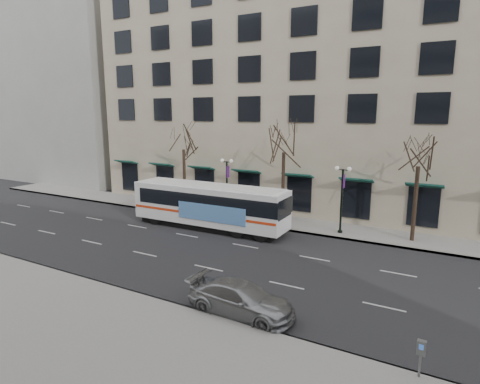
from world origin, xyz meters
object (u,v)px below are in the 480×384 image
Objects in this scene: tree_far_left at (183,139)px; lamp_post_right at (342,196)px; tree_far_right at (419,152)px; pay_station at (421,351)px; silver_car at (241,299)px; city_bus at (210,205)px; tree_far_mid at (284,140)px; lamp_post_left at (227,185)px.

tree_far_left is 15.48m from lamp_post_right.
tree_far_right is 17.06m from pay_station.
lamp_post_right is at bearing -0.69° from silver_car.
tree_far_right is 0.62× the size of city_bus.
tree_far_left reaches higher than silver_car.
tree_far_mid reaches higher than lamp_post_right.
tree_far_right is at bearing 0.00° from tree_far_left.
tree_far_right is (10.00, -0.00, -0.48)m from tree_far_mid.
pay_station is at bearing -65.76° from lamp_post_right.
pay_station is at bearing -37.00° from city_bus.
city_bus is at bearing -138.66° from tree_far_mid.
tree_far_mid reaches higher than tree_far_right.
tree_far_right is 1.57× the size of silver_car.
tree_far_left is at bearing 173.17° from lamp_post_left.
lamp_post_right is at bearing -173.15° from tree_far_right.
tree_far_right reaches higher than silver_car.
tree_far_mid is 20.89m from pay_station.
lamp_post_right is at bearing -6.83° from tree_far_mid.
lamp_post_left is at bearing 139.65° from pay_station.
lamp_post_right is at bearing -2.29° from tree_far_left.
tree_far_left is at bearing 177.71° from lamp_post_right.
tree_far_right reaches higher than city_bus.
city_bus is 9.57× the size of pay_station.
city_bus is at bearing -164.64° from tree_far_right.
tree_far_left reaches higher than pay_station.
lamp_post_right is 14.58m from silver_car.
silver_car is at bearing -73.78° from tree_far_mid.
pay_station is (16.98, -15.50, -1.81)m from lamp_post_left.
lamp_post_left is 3.84× the size of pay_station.
tree_far_left is at bearing -180.00° from tree_far_mid.
lamp_post_left is at bearing -177.71° from tree_far_right.
pay_station is (1.99, -16.10, -5.29)m from tree_far_right.
tree_far_mid reaches higher than tree_far_left.
tree_far_right is 17.00m from silver_car.
lamp_post_right is at bearing 18.80° from city_bus.
lamp_post_left is (-4.99, -0.60, -3.96)m from tree_far_mid.
silver_car is at bearing -51.81° from city_bus.
tree_far_mid is 10.01m from tree_far_right.
tree_far_right is 15.40m from lamp_post_left.
tree_far_right is 6.11m from lamp_post_right.
lamp_post_right is 1.02× the size of silver_car.
pay_station is (11.99, -16.10, -5.77)m from tree_far_mid.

